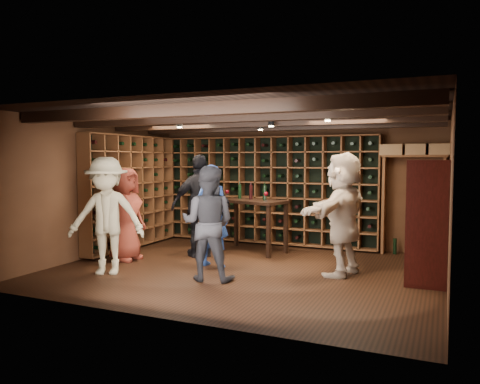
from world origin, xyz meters
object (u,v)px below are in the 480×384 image
at_px(guest_red_floral, 126,214).
at_px(man_grey_suit, 208,223).
at_px(tasting_table, 251,207).
at_px(display_cabinet, 427,225).
at_px(guest_woman_black, 201,206).
at_px(guest_khaki, 106,216).
at_px(man_blue_shirt, 212,216).
at_px(guest_beige, 343,214).

bearing_deg(guest_red_floral, man_grey_suit, -105.82).
height_order(guest_red_floral, tasting_table, guest_red_floral).
xyz_separation_m(display_cabinet, guest_woman_black, (-3.87, 0.46, 0.08)).
height_order(display_cabinet, guest_khaki, guest_khaki).
distance_m(man_blue_shirt, guest_woman_black, 0.86).
relative_size(man_blue_shirt, guest_beige, 0.90).
distance_m(display_cabinet, guest_khaki, 4.77).
height_order(display_cabinet, tasting_table, display_cabinet).
bearing_deg(display_cabinet, man_blue_shirt, -176.77).
bearing_deg(tasting_table, guest_beige, -13.60).
distance_m(guest_red_floral, guest_khaki, 1.00).
height_order(display_cabinet, man_blue_shirt, display_cabinet).
relative_size(man_blue_shirt, man_grey_suit, 1.01).
distance_m(man_grey_suit, guest_red_floral, 2.06).
bearing_deg(guest_woman_black, guest_khaki, 24.29).
relative_size(man_grey_suit, tasting_table, 1.15).
relative_size(display_cabinet, guest_red_floral, 1.07).
distance_m(man_blue_shirt, tasting_table, 1.44).
bearing_deg(guest_khaki, display_cabinet, -8.06).
relative_size(guest_khaki, tasting_table, 1.24).
bearing_deg(display_cabinet, man_grey_suit, -161.85).
bearing_deg(tasting_table, guest_woman_black, -114.74).
distance_m(man_grey_suit, tasting_table, 2.24).
height_order(man_blue_shirt, guest_khaki, guest_khaki).
bearing_deg(guest_red_floral, display_cabinet, -84.07).
height_order(guest_woman_black, guest_khaki, guest_woman_black).
relative_size(display_cabinet, man_blue_shirt, 1.03).
relative_size(display_cabinet, tasting_table, 1.19).
height_order(man_grey_suit, guest_beige, guest_beige).
distance_m(man_blue_shirt, guest_beige, 2.12).
height_order(display_cabinet, guest_beige, guest_beige).
relative_size(guest_red_floral, guest_khaki, 0.90).
xyz_separation_m(guest_beige, tasting_table, (-1.99, 1.11, -0.07)).
height_order(display_cabinet, guest_red_floral, display_cabinet).
bearing_deg(man_blue_shirt, guest_red_floral, 11.91).
xyz_separation_m(guest_khaki, guest_beige, (3.38, 1.43, 0.04)).
xyz_separation_m(display_cabinet, man_grey_suit, (-2.97, -0.97, -0.01)).
bearing_deg(guest_red_floral, guest_khaki, -158.01).
bearing_deg(man_blue_shirt, display_cabinet, -170.56).
bearing_deg(guest_red_floral, guest_beige, -80.63).
xyz_separation_m(guest_woman_black, guest_khaki, (-0.72, -1.74, -0.03)).
distance_m(display_cabinet, guest_beige, 1.22).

